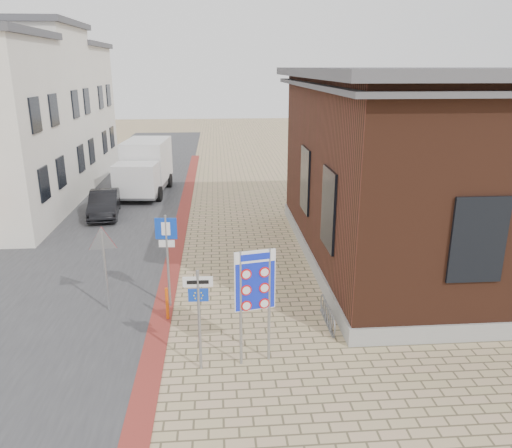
{
  "coord_description": "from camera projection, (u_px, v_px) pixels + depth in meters",
  "views": [
    {
      "loc": [
        -0.31,
        -10.02,
        6.83
      ],
      "look_at": [
        0.85,
        4.59,
        2.2
      ],
      "focal_mm": 35.0,
      "sensor_mm": 36.0,
      "label": 1
    }
  ],
  "objects": [
    {
      "name": "ground",
      "position": [
        235.0,
        374.0,
        11.61
      ],
      "size": [
        120.0,
        120.0,
        0.0
      ],
      "primitive_type": "plane",
      "color": "tan",
      "rests_on": "ground"
    },
    {
      "name": "road_strip",
      "position": [
        116.0,
        207.0,
        25.44
      ],
      "size": [
        7.0,
        60.0,
        0.02
      ],
      "primitive_type": "cube",
      "color": "#38383A",
      "rests_on": "ground"
    },
    {
      "name": "curb_strip",
      "position": [
        178.0,
        236.0,
        20.96
      ],
      "size": [
        0.6,
        40.0,
        0.02
      ],
      "primitive_type": "cube",
      "color": "maroon",
      "rests_on": "ground"
    },
    {
      "name": "brick_building",
      "position": [
        477.0,
        164.0,
        17.89
      ],
      "size": [
        13.0,
        13.0,
        6.8
      ],
      "color": "gray",
      "rests_on": "ground"
    },
    {
      "name": "townhouse_mid",
      "position": [
        14.0,
        111.0,
        26.51
      ],
      "size": [
        7.4,
        6.4,
        9.1
      ],
      "color": "silver",
      "rests_on": "ground"
    },
    {
      "name": "townhouse_far",
      "position": [
        51.0,
        110.0,
        32.33
      ],
      "size": [
        7.4,
        6.4,
        8.3
      ],
      "color": "silver",
      "rests_on": "ground"
    },
    {
      "name": "bike_rack",
      "position": [
        328.0,
        315.0,
        13.82
      ],
      "size": [
        0.08,
        1.8,
        0.6
      ],
      "color": "slate",
      "rests_on": "ground"
    },
    {
      "name": "sedan",
      "position": [
        104.0,
        204.0,
        23.71
      ],
      "size": [
        1.72,
        3.82,
        1.22
      ],
      "primitive_type": "imported",
      "rotation": [
        0.0,
        0.0,
        0.12
      ],
      "color": "black",
      "rests_on": "ground"
    },
    {
      "name": "box_truck",
      "position": [
        145.0,
        167.0,
        27.73
      ],
      "size": [
        2.7,
        5.7,
        2.9
      ],
      "rotation": [
        0.0,
        0.0,
        -0.08
      ],
      "color": "slate",
      "rests_on": "ground"
    },
    {
      "name": "border_sign",
      "position": [
        255.0,
        283.0,
        11.5
      ],
      "size": [
        0.97,
        0.25,
        2.87
      ],
      "rotation": [
        0.0,
        0.0,
        0.21
      ],
      "color": "gray",
      "rests_on": "ground"
    },
    {
      "name": "essen_sign",
      "position": [
        199.0,
        305.0,
        11.33
      ],
      "size": [
        0.68,
        0.07,
        2.51
      ],
      "rotation": [
        0.0,
        0.0,
        -0.02
      ],
      "color": "gray",
      "rests_on": "ground"
    },
    {
      "name": "parking_sign",
      "position": [
        167.0,
        244.0,
        14.31
      ],
      "size": [
        0.63,
        0.09,
        2.84
      ],
      "rotation": [
        0.0,
        0.0,
        -0.09
      ],
      "color": "gray",
      "rests_on": "ground"
    },
    {
      "name": "yield_sign",
      "position": [
        103.0,
        248.0,
        14.08
      ],
      "size": [
        0.9,
        0.2,
        2.53
      ],
      "rotation": [
        0.0,
        0.0,
        0.16
      ],
      "color": "gray",
      "rests_on": "ground"
    },
    {
      "name": "bollard",
      "position": [
        167.0,
        304.0,
        13.99
      ],
      "size": [
        0.1,
        0.1,
        0.96
      ],
      "primitive_type": "cylinder",
      "rotation": [
        0.0,
        0.0,
        -0.15
      ],
      "color": "#E3560B",
      "rests_on": "ground"
    }
  ]
}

